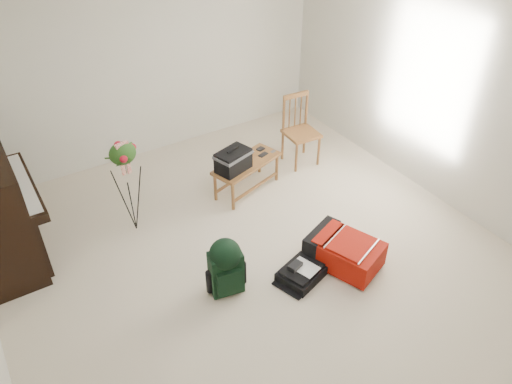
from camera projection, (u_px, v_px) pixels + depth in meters
floor at (260, 263)px, 5.27m from camera, size 5.00×5.50×0.01m
ceiling at (261, 26)px, 3.79m from camera, size 5.00×5.50×0.01m
wall_back at (145, 65)px, 6.41m from camera, size 5.00×0.04×2.50m
wall_right at (447, 99)px, 5.60m from camera, size 0.04×5.50×2.50m
bench at (235, 160)px, 5.98m from camera, size 0.98×0.61×0.70m
dining_chair at (300, 131)px, 6.61m from camera, size 0.44×0.44×0.95m
red_suitcase at (341, 249)px, 5.20m from camera, size 0.72×0.88×0.31m
black_duffel at (302, 273)px, 5.06m from camera, size 0.53×0.48×0.19m
green_backpack at (226, 264)px, 4.76m from camera, size 0.35×0.32×0.63m
flower_stand at (129, 188)px, 5.39m from camera, size 0.44×0.44×1.17m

